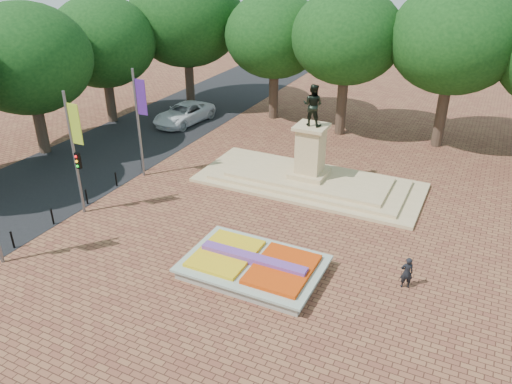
# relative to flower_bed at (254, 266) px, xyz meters

# --- Properties ---
(ground) EXTENTS (90.00, 90.00, 0.00)m
(ground) POSITION_rel_flower_bed_xyz_m (-1.03, 2.00, -0.38)
(ground) COLOR brown
(ground) RESTS_ON ground
(asphalt_street) EXTENTS (9.00, 90.00, 0.02)m
(asphalt_street) POSITION_rel_flower_bed_xyz_m (-16.03, 7.00, -0.37)
(asphalt_street) COLOR black
(asphalt_street) RESTS_ON ground
(flower_bed) EXTENTS (6.30, 4.30, 0.91)m
(flower_bed) POSITION_rel_flower_bed_xyz_m (0.00, 0.00, 0.00)
(flower_bed) COLOR gray
(flower_bed) RESTS_ON ground
(monument) EXTENTS (14.00, 6.00, 6.40)m
(monument) POSITION_rel_flower_bed_xyz_m (-1.03, 10.00, 0.50)
(monument) COLOR tan
(monument) RESTS_ON ground
(tree_row_back) EXTENTS (44.80, 8.80, 10.43)m
(tree_row_back) POSITION_rel_flower_bed_xyz_m (1.31, 20.00, 6.29)
(tree_row_back) COLOR #33241C
(tree_row_back) RESTS_ON ground
(tree_row_street) EXTENTS (8.40, 25.40, 9.98)m
(tree_row_street) POSITION_rel_flower_bed_xyz_m (-20.53, 6.67, 6.01)
(tree_row_street) COLOR #33241C
(tree_row_street) RESTS_ON ground
(banner_poles) EXTENTS (0.88, 11.17, 7.00)m
(banner_poles) POSITION_rel_flower_bed_xyz_m (-11.10, 0.69, 3.50)
(banner_poles) COLOR slate
(banner_poles) RESTS_ON ground
(bollard_row) EXTENTS (0.12, 13.12, 0.98)m
(bollard_row) POSITION_rel_flower_bed_xyz_m (-11.73, 0.50, 0.15)
(bollard_row) COLOR black
(bollard_row) RESTS_ON ground
(van) EXTENTS (3.34, 6.13, 1.63)m
(van) POSITION_rel_flower_bed_xyz_m (-14.61, 16.51, 0.44)
(van) COLOR silver
(van) RESTS_ON ground
(pedestrian) EXTENTS (0.66, 0.55, 1.54)m
(pedestrian) POSITION_rel_flower_bed_xyz_m (6.52, 1.97, 0.39)
(pedestrian) COLOR black
(pedestrian) RESTS_ON ground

